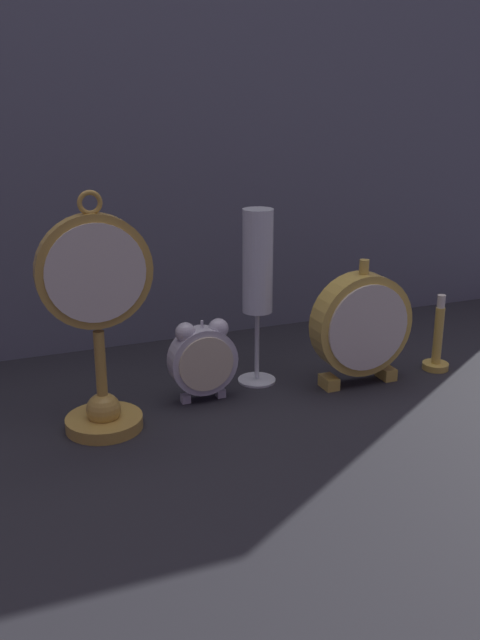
# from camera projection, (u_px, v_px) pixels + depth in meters

# --- Properties ---
(ground_plane) EXTENTS (4.00, 4.00, 0.00)m
(ground_plane) POSITION_uv_depth(u_px,v_px,m) (262.00, 409.00, 0.98)
(ground_plane) COLOR #232328
(fabric_backdrop_drape) EXTENTS (1.64, 0.01, 0.68)m
(fabric_backdrop_drape) POSITION_uv_depth(u_px,v_px,m) (184.00, 139.00, 1.16)
(fabric_backdrop_drape) COLOR slate
(fabric_backdrop_drape) RESTS_ON ground_plane
(pocket_watch_on_stand) EXTENTS (0.14, 0.10, 0.31)m
(pocket_watch_on_stand) POSITION_uv_depth(u_px,v_px,m) (98.00, 329.00, 0.88)
(pocket_watch_on_stand) COLOR gold
(pocket_watch_on_stand) RESTS_ON ground_plane
(alarm_clock_twin_bell) EXTENTS (0.10, 0.03, 0.12)m
(alarm_clock_twin_bell) POSITION_uv_depth(u_px,v_px,m) (203.00, 357.00, 0.99)
(alarm_clock_twin_bell) COLOR silver
(alarm_clock_twin_bell) RESTS_ON ground_plane
(mantel_clock_silver) EXTENTS (0.15, 0.04, 0.19)m
(mantel_clock_silver) POSITION_uv_depth(u_px,v_px,m) (361.00, 325.00, 1.03)
(mantel_clock_silver) COLOR gold
(mantel_clock_silver) RESTS_ON ground_plane
(champagne_flute) EXTENTS (0.06, 0.06, 0.26)m
(champagne_flute) POSITION_uv_depth(u_px,v_px,m) (258.00, 273.00, 1.02)
(champagne_flute) COLOR silver
(champagne_flute) RESTS_ON ground_plane
(brass_candlestick) EXTENTS (0.04, 0.04, 0.12)m
(brass_candlestick) POSITION_uv_depth(u_px,v_px,m) (437.00, 346.00, 1.11)
(brass_candlestick) COLOR gold
(brass_candlestick) RESTS_ON ground_plane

